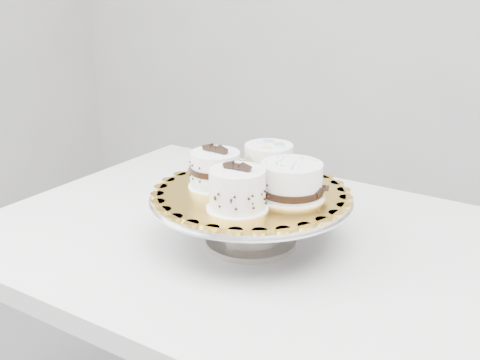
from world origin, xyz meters
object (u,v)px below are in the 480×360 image
at_px(cake_board, 251,193).
at_px(cake_swirl, 237,190).
at_px(cake_ribbon, 292,182).
at_px(table, 279,271).
at_px(cake_stand, 251,210).
at_px(cake_banded, 215,171).
at_px(cake_dots, 269,161).

bearing_deg(cake_board, cake_swirl, -84.70).
bearing_deg(cake_board, cake_ribbon, 0.32).
relative_size(table, cake_stand, 3.49).
relative_size(cake_swirl, cake_banded, 0.97).
height_order(cake_stand, cake_board, cake_board).
height_order(cake_stand, cake_dots, cake_dots).
bearing_deg(cake_stand, cake_banded, -179.61).
bearing_deg(cake_dots, cake_banded, -120.65).
height_order(cake_stand, cake_swirl, cake_swirl).
relative_size(table, cake_swirl, 12.25).
bearing_deg(cake_dots, cake_ribbon, -34.04).
xyz_separation_m(table, cake_banded, (-0.13, -0.03, 0.22)).
distance_m(cake_dots, cake_ribbon, 0.12).
distance_m(cake_stand, cake_swirl, 0.12).
bearing_deg(cake_board, cake_dots, 86.29).
height_order(cake_swirl, cake_ribbon, cake_swirl).
height_order(cake_board, cake_banded, cake_banded).
bearing_deg(cake_banded, cake_dots, 59.32).
distance_m(table, cake_banded, 0.26).
height_order(cake_banded, cake_dots, cake_banded).
bearing_deg(cake_swirl, cake_board, 101.15).
relative_size(cake_swirl, cake_ribbon, 0.80).
bearing_deg(cake_ribbon, cake_stand, -168.20).
relative_size(table, cake_banded, 11.83).
height_order(cake_board, cake_dots, cake_dots).
xyz_separation_m(cake_stand, cake_dots, (0.01, 0.09, 0.08)).
relative_size(cake_stand, cake_swirl, 3.51).
height_order(cake_swirl, cake_banded, cake_swirl).
xyz_separation_m(cake_stand, cake_banded, (-0.08, -0.00, 0.07)).
xyz_separation_m(table, cake_ribbon, (0.03, -0.03, 0.22)).
distance_m(cake_swirl, cake_banded, 0.13).
bearing_deg(cake_swirl, cake_stand, 101.15).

